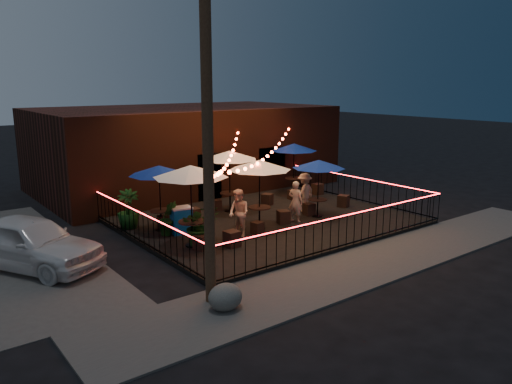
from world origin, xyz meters
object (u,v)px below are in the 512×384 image
(cooler, at_px, (181,220))
(boulder, at_px, (225,297))
(cafe_table_1, at_px, (159,171))
(cafe_table_0, at_px, (191,172))
(cafe_table_5, at_px, (294,148))
(cafe_table_4, at_px, (319,165))
(utility_pole, at_px, (208,138))
(cafe_table_3, at_px, (230,156))
(cafe_table_2, at_px, (260,166))

(cooler, height_order, boulder, cooler)
(cafe_table_1, bearing_deg, cafe_table_0, -90.00)
(cafe_table_5, bearing_deg, cafe_table_0, -153.58)
(cafe_table_4, bearing_deg, utility_pole, -152.51)
(cafe_table_3, xyz_separation_m, cafe_table_4, (2.22, -2.70, -0.22))
(cafe_table_1, bearing_deg, cafe_table_2, -32.64)
(cafe_table_0, height_order, cafe_table_4, cafe_table_0)
(utility_pole, distance_m, cafe_table_5, 11.93)
(boulder, bearing_deg, cafe_table_0, 69.52)
(cafe_table_1, bearing_deg, cooler, -65.41)
(cafe_table_2, xyz_separation_m, cafe_table_5, (4.69, 3.48, -0.10))
(cafe_table_3, distance_m, cooler, 3.79)
(cafe_table_1, relative_size, cafe_table_2, 0.96)
(utility_pole, xyz_separation_m, cafe_table_2, (4.51, 3.92, -1.63))
(cafe_table_2, bearing_deg, cafe_table_3, 79.39)
(cafe_table_2, bearing_deg, boulder, -134.92)
(cafe_table_1, bearing_deg, cafe_table_3, 11.30)
(utility_pole, height_order, cafe_table_1, utility_pole)
(boulder, bearing_deg, cafe_table_1, 76.13)
(cafe_table_0, height_order, cafe_table_5, cafe_table_0)
(cafe_table_0, bearing_deg, cafe_table_4, 1.30)
(cafe_table_2, bearing_deg, cafe_table_4, -3.48)
(utility_pole, relative_size, cafe_table_3, 3.02)
(cafe_table_1, relative_size, cafe_table_5, 1.11)
(utility_pole, relative_size, cafe_table_4, 3.63)
(cooler, bearing_deg, cafe_table_2, -15.00)
(cafe_table_0, xyz_separation_m, cooler, (0.37, 1.36, -1.89))
(cafe_table_2, bearing_deg, cooler, 157.28)
(cafe_table_0, height_order, cooler, cafe_table_0)
(cafe_table_0, height_order, cafe_table_1, cafe_table_0)
(utility_pole, bearing_deg, cafe_table_4, 27.49)
(cafe_table_4, xyz_separation_m, cooler, (-5.24, 1.23, -1.54))
(cafe_table_3, distance_m, cafe_table_4, 3.51)
(cooler, bearing_deg, boulder, -101.46)
(cafe_table_2, distance_m, cafe_table_5, 5.84)
(cafe_table_1, relative_size, cooler, 2.79)
(cafe_table_1, distance_m, cafe_table_4, 5.97)
(cafe_table_3, distance_m, boulder, 8.84)
(cafe_table_1, xyz_separation_m, cafe_table_2, (2.91, -1.86, 0.13))
(cafe_table_4, bearing_deg, cafe_table_5, 61.38)
(utility_pole, distance_m, cafe_table_2, 6.19)
(cafe_table_0, xyz_separation_m, cafe_table_1, (0.00, 2.15, -0.27))
(cafe_table_2, height_order, cooler, cafe_table_2)
(utility_pole, xyz_separation_m, cafe_table_0, (1.60, 3.62, -1.49))
(utility_pole, relative_size, cooler, 8.63)
(cafe_table_1, height_order, cafe_table_3, cafe_table_3)
(cafe_table_0, relative_size, boulder, 3.03)
(cafe_table_4, distance_m, cafe_table_5, 4.16)
(cafe_table_2, bearing_deg, cafe_table_0, -174.28)
(cafe_table_5, distance_m, boulder, 12.31)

